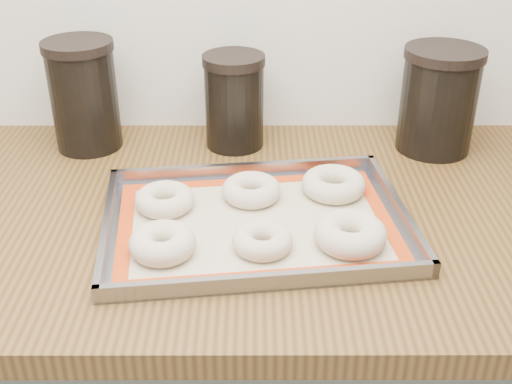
{
  "coord_description": "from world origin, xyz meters",
  "views": [
    {
      "loc": [
        -0.06,
        0.78,
        1.43
      ],
      "look_at": [
        -0.06,
        1.61,
        0.96
      ],
      "focal_mm": 45.0,
      "sensor_mm": 36.0,
      "label": 1
    }
  ],
  "objects_px": {
    "baking_tray": "(256,222)",
    "bagel_back_left": "(165,200)",
    "bagel_front_mid": "(263,240)",
    "canister_left": "(84,95)",
    "bagel_front_left": "(163,243)",
    "canister_mid": "(234,101)",
    "canister_right": "(438,100)",
    "bagel_front_right": "(350,234)",
    "bagel_back_mid": "(251,190)",
    "bagel_back_right": "(333,184)"
  },
  "relations": [
    {
      "from": "bagel_back_left",
      "to": "bagel_back_right",
      "type": "height_order",
      "value": "bagel_back_right"
    },
    {
      "from": "bagel_front_mid",
      "to": "bagel_back_left",
      "type": "bearing_deg",
      "value": 143.18
    },
    {
      "from": "bagel_front_right",
      "to": "bagel_back_mid",
      "type": "height_order",
      "value": "bagel_front_right"
    },
    {
      "from": "canister_right",
      "to": "bagel_front_mid",
      "type": "bearing_deg",
      "value": -133.35
    },
    {
      "from": "bagel_back_left",
      "to": "bagel_back_right",
      "type": "distance_m",
      "value": 0.28
    },
    {
      "from": "baking_tray",
      "to": "canister_left",
      "type": "height_order",
      "value": "canister_left"
    },
    {
      "from": "bagel_front_mid",
      "to": "bagel_front_right",
      "type": "relative_size",
      "value": 0.83
    },
    {
      "from": "bagel_back_left",
      "to": "canister_left",
      "type": "distance_m",
      "value": 0.31
    },
    {
      "from": "bagel_front_mid",
      "to": "canister_left",
      "type": "height_order",
      "value": "canister_left"
    },
    {
      "from": "bagel_front_mid",
      "to": "canister_right",
      "type": "bearing_deg",
      "value": 46.65
    },
    {
      "from": "bagel_front_right",
      "to": "canister_mid",
      "type": "height_order",
      "value": "canister_mid"
    },
    {
      "from": "bagel_back_mid",
      "to": "bagel_back_right",
      "type": "xyz_separation_m",
      "value": [
        0.14,
        0.02,
        0.0
      ]
    },
    {
      "from": "bagel_back_left",
      "to": "canister_right",
      "type": "height_order",
      "value": "canister_right"
    },
    {
      "from": "bagel_front_left",
      "to": "canister_left",
      "type": "height_order",
      "value": "canister_left"
    },
    {
      "from": "baking_tray",
      "to": "bagel_back_left",
      "type": "distance_m",
      "value": 0.15
    },
    {
      "from": "bagel_front_mid",
      "to": "canister_mid",
      "type": "height_order",
      "value": "canister_mid"
    },
    {
      "from": "bagel_back_mid",
      "to": "canister_mid",
      "type": "bearing_deg",
      "value": 98.56
    },
    {
      "from": "bagel_front_left",
      "to": "canister_mid",
      "type": "relative_size",
      "value": 0.54
    },
    {
      "from": "bagel_back_left",
      "to": "baking_tray",
      "type": "bearing_deg",
      "value": -17.29
    },
    {
      "from": "bagel_back_right",
      "to": "canister_right",
      "type": "height_order",
      "value": "canister_right"
    },
    {
      "from": "bagel_front_left",
      "to": "canister_mid",
      "type": "distance_m",
      "value": 0.39
    },
    {
      "from": "bagel_front_right",
      "to": "canister_left",
      "type": "xyz_separation_m",
      "value": [
        -0.46,
        0.35,
        0.08
      ]
    },
    {
      "from": "baking_tray",
      "to": "bagel_back_left",
      "type": "xyz_separation_m",
      "value": [
        -0.15,
        0.05,
        0.01
      ]
    },
    {
      "from": "baking_tray",
      "to": "canister_mid",
      "type": "xyz_separation_m",
      "value": [
        -0.04,
        0.29,
        0.08
      ]
    },
    {
      "from": "bagel_front_right",
      "to": "bagel_back_mid",
      "type": "relative_size",
      "value": 1.1
    },
    {
      "from": "bagel_front_left",
      "to": "bagel_back_right",
      "type": "bearing_deg",
      "value": 33.81
    },
    {
      "from": "baking_tray",
      "to": "canister_mid",
      "type": "height_order",
      "value": "canister_mid"
    },
    {
      "from": "bagel_back_mid",
      "to": "bagel_back_left",
      "type": "bearing_deg",
      "value": -167.51
    },
    {
      "from": "bagel_back_mid",
      "to": "bagel_back_right",
      "type": "distance_m",
      "value": 0.14
    },
    {
      "from": "canister_left",
      "to": "bagel_front_right",
      "type": "bearing_deg",
      "value": -37.47
    },
    {
      "from": "bagel_back_mid",
      "to": "canister_mid",
      "type": "xyz_separation_m",
      "value": [
        -0.03,
        0.22,
        0.07
      ]
    },
    {
      "from": "bagel_back_left",
      "to": "canister_right",
      "type": "distance_m",
      "value": 0.54
    },
    {
      "from": "baking_tray",
      "to": "bagel_front_left",
      "type": "height_order",
      "value": "bagel_front_left"
    },
    {
      "from": "bagel_back_right",
      "to": "canister_right",
      "type": "distance_m",
      "value": 0.29
    },
    {
      "from": "bagel_front_left",
      "to": "canister_right",
      "type": "bearing_deg",
      "value": 37.32
    },
    {
      "from": "baking_tray",
      "to": "bagel_back_right",
      "type": "distance_m",
      "value": 0.16
    },
    {
      "from": "canister_left",
      "to": "canister_mid",
      "type": "distance_m",
      "value": 0.28
    },
    {
      "from": "bagel_back_right",
      "to": "bagel_front_left",
      "type": "bearing_deg",
      "value": -146.19
    },
    {
      "from": "canister_left",
      "to": "bagel_back_left",
      "type": "bearing_deg",
      "value": -54.45
    },
    {
      "from": "bagel_front_mid",
      "to": "bagel_back_left",
      "type": "relative_size",
      "value": 0.93
    },
    {
      "from": "bagel_front_mid",
      "to": "canister_right",
      "type": "distance_m",
      "value": 0.48
    },
    {
      "from": "bagel_back_left",
      "to": "bagel_back_right",
      "type": "relative_size",
      "value": 0.9
    },
    {
      "from": "baking_tray",
      "to": "bagel_back_left",
      "type": "relative_size",
      "value": 5.25
    },
    {
      "from": "canister_right",
      "to": "bagel_back_left",
      "type": "bearing_deg",
      "value": -154.33
    },
    {
      "from": "baking_tray",
      "to": "bagel_front_mid",
      "type": "relative_size",
      "value": 5.67
    },
    {
      "from": "canister_mid",
      "to": "canister_right",
      "type": "distance_m",
      "value": 0.38
    },
    {
      "from": "bagel_back_left",
      "to": "bagel_front_right",
      "type": "bearing_deg",
      "value": -20.56
    },
    {
      "from": "bagel_back_right",
      "to": "bagel_front_mid",
      "type": "bearing_deg",
      "value": -125.99
    },
    {
      "from": "canister_left",
      "to": "canister_right",
      "type": "bearing_deg",
      "value": -1.01
    },
    {
      "from": "canister_left",
      "to": "bagel_front_left",
      "type": "bearing_deg",
      "value": -63.21
    }
  ]
}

